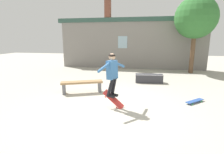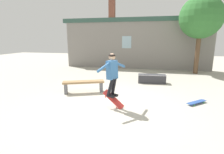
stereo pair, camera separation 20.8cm
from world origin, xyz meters
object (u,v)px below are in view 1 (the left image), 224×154
Objects in this scene: skate_ledge at (149,78)px; skateboard_flipping at (113,99)px; tree_right at (196,18)px; skateboard_resting at (195,101)px; skater at (112,71)px; park_bench at (82,84)px.

skate_ledge is 1.94× the size of skateboard_flipping.
tree_right is 6.47× the size of skateboard_resting.
skater is 3.24m from skateboard_resting.
tree_right reaches higher than skater.
park_bench is 2.30× the size of skateboard_resting.
skate_ledge is at bearing 77.74° from skateboard_flipping.
skateboard_flipping is (1.60, -1.33, -0.10)m from park_bench.
skate_ledge is 1.00× the size of skater.
skater is at bearing -121.50° from skateboard_flipping.
park_bench is at bearing -135.09° from tree_right.
park_bench is 3.68m from skate_ledge.
skateboard_flipping is at bearing 157.03° from skateboard_resting.
park_bench is 2.38× the size of skateboard_flipping.
skateboard_resting is (2.81, 0.97, -0.20)m from skateboard_flipping.
skate_ledge is (2.82, 2.35, -0.14)m from park_bench.
tree_right reaches higher than park_bench.
tree_right is 8.56m from park_bench.
skateboard_resting is (-1.23, -5.97, -3.48)m from tree_right.
park_bench is (-5.63, -5.61, -3.18)m from tree_right.
tree_right is 2.81× the size of park_bench.
skateboard_flipping is 0.97× the size of skateboard_resting.
skater reaches higher than skateboard_flipping.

